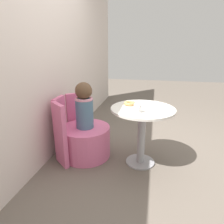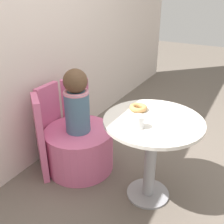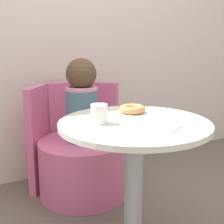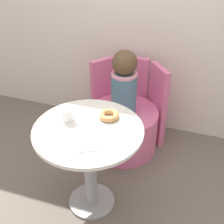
{
  "view_description": "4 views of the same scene",
  "coord_description": "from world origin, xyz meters",
  "views": [
    {
      "loc": [
        -2.17,
        -0.1,
        1.33
      ],
      "look_at": [
        -0.05,
        0.35,
        0.6
      ],
      "focal_mm": 32.0,
      "sensor_mm": 36.0,
      "label": 1
    },
    {
      "loc": [
        -1.61,
        -0.54,
        1.53
      ],
      "look_at": [
        0.0,
        0.38,
        0.62
      ],
      "focal_mm": 42.0,
      "sensor_mm": 36.0,
      "label": 2
    },
    {
      "loc": [
        -0.83,
        -1.17,
        1.05
      ],
      "look_at": [
        0.01,
        0.38,
        0.64
      ],
      "focal_mm": 50.0,
      "sensor_mm": 36.0,
      "label": 3
    },
    {
      "loc": [
        0.57,
        -1.43,
        1.86
      ],
      "look_at": [
        -0.03,
        0.34,
        0.6
      ],
      "focal_mm": 50.0,
      "sensor_mm": 36.0,
      "label": 4
    }
  ],
  "objects": [
    {
      "name": "round_table",
      "position": [
        -0.07,
        0.0,
        0.51
      ],
      "size": [
        0.7,
        0.7,
        0.68
      ],
      "color": "#99999E",
      "rests_on": "ground_plane"
    },
    {
      "name": "child_figure",
      "position": [
        -0.04,
        0.68,
        0.66
      ],
      "size": [
        0.21,
        0.21,
        0.55
      ],
      "color": "slate",
      "rests_on": "tub_chair"
    },
    {
      "name": "donut",
      "position": [
        0.01,
        0.16,
        0.7
      ],
      "size": [
        0.13,
        0.13,
        0.04
      ],
      "color": "tan",
      "rests_on": "round_table"
    },
    {
      "name": "booth_backrest",
      "position": [
        -0.04,
        0.93,
        0.37
      ],
      "size": [
        0.7,
        0.26,
        0.74
      ],
      "color": "#DB6693",
      "rests_on": "ground_plane"
    },
    {
      "name": "cup",
      "position": [
        -0.23,
        0.05,
        0.73
      ],
      "size": [
        0.07,
        0.07,
        0.09
      ],
      "color": "white",
      "rests_on": "round_table"
    },
    {
      "name": "paper_napkin",
      "position": [
        -0.03,
        -0.15,
        0.68
      ],
      "size": [
        0.18,
        0.18,
        0.01
      ],
      "color": "silver",
      "rests_on": "round_table"
    },
    {
      "name": "ground_plane",
      "position": [
        0.0,
        0.0,
        0.0
      ],
      "size": [
        12.0,
        12.0,
        0.0
      ],
      "primitive_type": "plane",
      "color": "#665B51"
    },
    {
      "name": "tub_chair",
      "position": [
        -0.04,
        0.68,
        0.19
      ],
      "size": [
        0.6,
        0.6,
        0.38
      ],
      "color": "#DB6693",
      "rests_on": "ground_plane"
    },
    {
      "name": "back_wall",
      "position": [
        0.0,
        1.13,
        1.2
      ],
      "size": [
        6.0,
        0.06,
        2.4
      ],
      "color": "silver",
      "rests_on": "ground_plane"
    }
  ]
}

